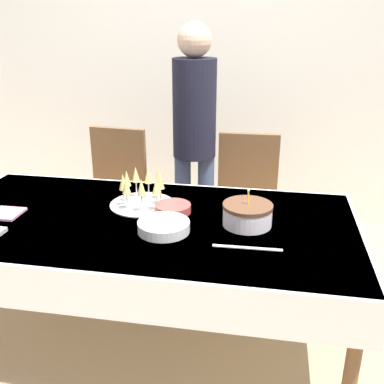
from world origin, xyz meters
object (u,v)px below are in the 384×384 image
Objects in this scene: birthday_cake at (247,214)px; dining_chair_far_right at (246,201)px; plate_stack_dessert at (173,208)px; person_standing at (194,127)px; champagne_tray at (142,189)px; dining_chair_far_left at (114,192)px; plate_stack_main at (164,226)px.

dining_chair_far_right is at bearing 93.33° from birthday_cake.
person_standing is at bearing 91.91° from plate_stack_dessert.
champagne_tray reaches higher than plate_stack_dessert.
dining_chair_far_right is 2.76× the size of champagne_tray.
dining_chair_far_left is 1.00× the size of dining_chair_far_right.
person_standing reaches higher than plate_stack_dessert.
champagne_tray is (-0.51, -0.66, 0.30)m from dining_chair_far_right.
birthday_cake is at bearing -12.37° from plate_stack_dessert.
plate_stack_main is (-0.33, -0.95, 0.24)m from dining_chair_far_right.
champagne_tray reaches higher than plate_stack_main.
dining_chair_far_right is at bearing 0.02° from dining_chair_far_left.
person_standing reaches higher than dining_chair_far_right.
champagne_tray is 0.75m from person_standing.
dining_chair_far_left reaches higher than champagne_tray.
birthday_cake is at bearing 20.30° from plate_stack_main.
person_standing is (-0.36, 0.05, 0.47)m from dining_chair_far_right.
person_standing is at bearing 5.67° from dining_chair_far_left.
champagne_tray is 0.35m from plate_stack_main.
champagne_tray is at bearing 160.06° from plate_stack_dessert.
dining_chair_far_left reaches higher than birthday_cake.
champagne_tray is 0.21× the size of person_standing.
dining_chair_far_right is at bearing 52.43° from champagne_tray.
dining_chair_far_left is 1.14m from plate_stack_main.
dining_chair_far_right reaches higher than birthday_cake.
champagne_tray is at bearing 165.15° from birthday_cake.
dining_chair_far_left is 0.92m from dining_chair_far_right.
dining_chair_far_right is at bearing 70.99° from plate_stack_main.
dining_chair_far_left is at bearing 121.39° from champagne_tray.
birthday_cake reaches higher than plate_stack_dessert.
plate_stack_dessert is (-0.38, 0.08, -0.03)m from birthday_cake.
plate_stack_dessert is at bearing -51.31° from dining_chair_far_left.
person_standing is (0.56, 0.06, 0.47)m from dining_chair_far_left.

